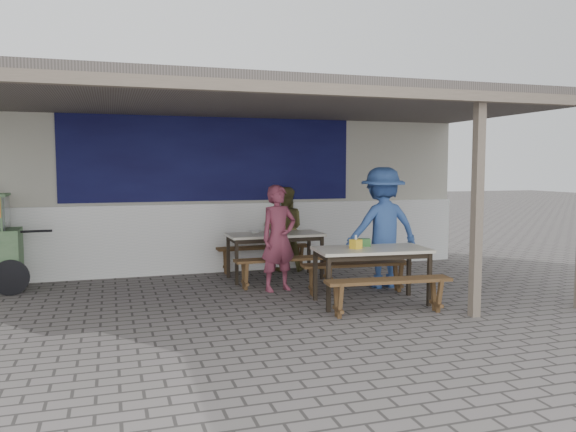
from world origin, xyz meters
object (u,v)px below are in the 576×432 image
at_px(bench_left_wall, 264,252).
at_px(bench_right_wall, 356,270).
at_px(donation_box, 364,242).
at_px(condiment_bowl, 255,232).
at_px(table_right, 371,254).
at_px(patron_street_side, 279,238).
at_px(bench_right_street, 389,287).
at_px(table_left, 275,238).
at_px(condiment_jar, 282,230).
at_px(tissue_box, 356,244).
at_px(patron_wall_side, 284,229).
at_px(bench_left_street, 288,264).
at_px(patron_right_table, 382,227).

xyz_separation_m(bench_left_wall, bench_right_wall, (0.83, -2.07, -0.00)).
bearing_deg(donation_box, condiment_bowl, 118.49).
height_order(table_right, condiment_bowl, condiment_bowl).
bearing_deg(donation_box, patron_street_side, 135.46).
bearing_deg(condiment_bowl, bench_right_street, -69.62).
height_order(table_left, bench_right_wall, table_left).
relative_size(table_right, condiment_jar, 18.75).
xyz_separation_m(bench_left_wall, table_right, (0.78, -2.67, 0.33)).
xyz_separation_m(bench_right_street, bench_right_wall, (0.10, 1.19, 0.00)).
height_order(tissue_box, condiment_jar, tissue_box).
xyz_separation_m(bench_left_wall, patron_wall_side, (0.38, -0.01, 0.40)).
relative_size(bench_right_street, patron_wall_side, 1.09).
bearing_deg(condiment_bowl, bench_left_street, -68.51).
bearing_deg(table_right, condiment_bowl, 121.48).
xyz_separation_m(bench_right_wall, patron_street_side, (-1.02, 0.54, 0.44)).
distance_m(table_left, patron_street_side, 0.90).
bearing_deg(bench_left_wall, condiment_jar, -73.59).
xyz_separation_m(table_left, bench_left_wall, (-0.01, 0.66, -0.33)).
xyz_separation_m(table_left, bench_left_street, (0.01, -0.66, -0.33)).
bearing_deg(bench_right_wall, condiment_bowl, 130.90).
relative_size(bench_right_wall, condiment_jar, 19.45).
bearing_deg(condiment_bowl, bench_right_wall, -54.06).
relative_size(bench_left_street, bench_right_wall, 1.02).
bearing_deg(patron_street_side, bench_left_wall, 69.74).
height_order(table_right, bench_right_street, table_right).
relative_size(table_right, tissue_box, 12.64).
bearing_deg(condiment_jar, bench_right_wall, -66.62).
bearing_deg(condiment_bowl, patron_wall_side, 37.68).
distance_m(bench_left_street, patron_wall_side, 1.42).
relative_size(donation_box, condiment_jar, 1.89).
bearing_deg(condiment_bowl, patron_right_table, -36.30).
height_order(bench_left_street, donation_box, donation_box).
height_order(bench_right_street, donation_box, donation_box).
relative_size(table_left, patron_wall_side, 1.05).
bearing_deg(donation_box, table_right, -86.05).
xyz_separation_m(table_left, bench_right_wall, (0.82, -1.41, -0.33)).
xyz_separation_m(bench_right_wall, condiment_jar, (-0.66, 1.53, 0.45)).
relative_size(table_right, donation_box, 9.94).
bearing_deg(bench_right_street, bench_left_wall, 107.53).
bearing_deg(patron_street_side, bench_right_street, -75.62).
height_order(patron_right_table, donation_box, patron_right_table).
bearing_deg(patron_wall_side, patron_street_side, 86.61).
bearing_deg(tissue_box, donation_box, 39.79).
height_order(condiment_jar, condiment_bowl, condiment_jar).
xyz_separation_m(tissue_box, condiment_jar, (-0.39, 2.10, -0.02)).
bearing_deg(bench_right_street, patron_right_table, 70.85).
height_order(bench_left_wall, condiment_bowl, condiment_bowl).
relative_size(bench_right_street, patron_right_table, 0.89).
relative_size(bench_left_street, table_right, 1.06).
height_order(table_left, table_right, same).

